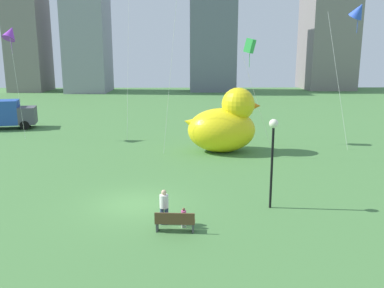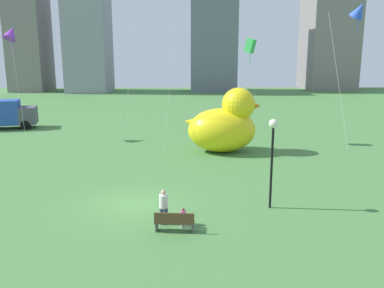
{
  "view_description": "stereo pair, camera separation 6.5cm",
  "coord_description": "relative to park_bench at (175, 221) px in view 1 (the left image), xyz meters",
  "views": [
    {
      "loc": [
        2.57,
        -19.47,
        7.45
      ],
      "look_at": [
        2.97,
        3.93,
        2.21
      ],
      "focal_mm": 38.24,
      "sensor_mm": 36.0,
      "label": 1
    },
    {
      "loc": [
        2.63,
        -19.47,
        7.45
      ],
      "look_at": [
        2.97,
        3.93,
        2.21
      ],
      "focal_mm": 38.24,
      "sensor_mm": 36.0,
      "label": 2
    }
  ],
  "objects": [
    {
      "name": "city_skyline",
      "position": [
        1.32,
        67.07,
        13.54
      ],
      "size": [
        67.96,
        16.3,
        32.87
      ],
      "color": "gray",
      "rests_on": "ground"
    },
    {
      "name": "kite_blue",
      "position": [
        14.04,
        16.99,
        10.17
      ],
      "size": [
        3.03,
        3.08,
        11.42
      ],
      "color": "silver",
      "rests_on": "ground"
    },
    {
      "name": "ground_plane",
      "position": [
        -2.12,
        3.32,
        -0.48
      ],
      "size": [
        140.0,
        140.0,
        0.0
      ],
      "primitive_type": "plane",
      "color": "#487B3F"
    },
    {
      "name": "kite_purple",
      "position": [
        -14.14,
        19.45,
        8.57
      ],
      "size": [
        1.62,
        1.82,
        9.81
      ],
      "color": "silver",
      "rests_on": "ground"
    },
    {
      "name": "box_truck",
      "position": [
        -17.57,
        24.47,
        0.96
      ],
      "size": [
        6.01,
        3.47,
        2.85
      ],
      "color": "#264CA5",
      "rests_on": "ground"
    },
    {
      "name": "giant_inflatable_duck",
      "position": [
        3.43,
        14.42,
        1.61
      ],
      "size": [
        5.93,
        3.8,
        4.91
      ],
      "color": "yellow",
      "rests_on": "ground"
    },
    {
      "name": "kite_green",
      "position": [
        5.69,
        17.51,
        7.47
      ],
      "size": [
        2.88,
        2.26,
        8.61
      ],
      "color": "silver",
      "rests_on": "ground"
    },
    {
      "name": "person_adult",
      "position": [
        -0.49,
        0.81,
        0.41
      ],
      "size": [
        0.39,
        0.39,
        1.6
      ],
      "color": "#38476B",
      "rests_on": "ground"
    },
    {
      "name": "lamppost",
      "position": [
        4.62,
        2.71,
        2.81
      ],
      "size": [
        0.43,
        0.43,
        4.41
      ],
      "color": "black",
      "rests_on": "ground"
    },
    {
      "name": "park_bench",
      "position": [
        0.0,
        0.0,
        0.0
      ],
      "size": [
        1.72,
        0.57,
        0.9
      ],
      "color": "brown",
      "rests_on": "ground"
    },
    {
      "name": "person_child",
      "position": [
        0.37,
        0.42,
        0.03
      ],
      "size": [
        0.23,
        0.23,
        0.92
      ],
      "color": "silver",
      "rests_on": "ground"
    }
  ]
}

